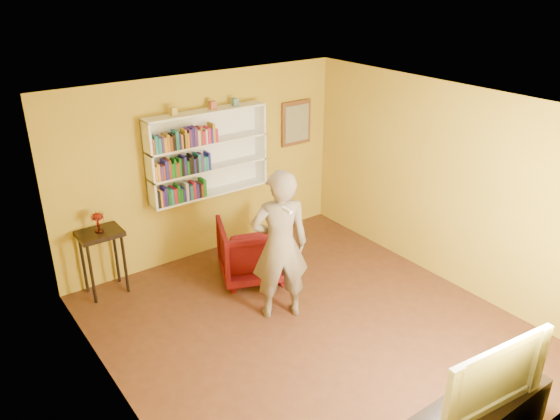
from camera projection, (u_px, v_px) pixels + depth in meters
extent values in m
cube|color=#452416|center=(310.00, 333.00, 6.62)|extent=(5.30, 5.80, 0.12)
cube|color=#B08E20|center=(203.00, 167.00, 7.90)|extent=(5.30, 0.04, 2.70)
cube|color=#B08E20|center=(521.00, 346.00, 4.18)|extent=(5.30, 0.04, 2.70)
cube|color=#B08E20|center=(114.00, 295.00, 4.83)|extent=(0.04, 5.80, 2.70)
cube|color=#B08E20|center=(445.00, 185.00, 7.26)|extent=(0.04, 5.80, 2.70)
cube|color=white|center=(317.00, 106.00, 5.48)|extent=(5.30, 5.80, 0.06)
cube|color=white|center=(204.00, 151.00, 7.77)|extent=(1.80, 0.03, 1.20)
cube|color=white|center=(149.00, 166.00, 7.20)|extent=(0.03, 0.28, 1.20)
cube|color=white|center=(260.00, 142.00, 8.15)|extent=(0.03, 0.28, 1.20)
cube|color=white|center=(210.00, 193.00, 7.92)|extent=(1.80, 0.28, 0.03)
cube|color=white|center=(209.00, 168.00, 7.76)|extent=(1.80, 0.28, 0.03)
cube|color=white|center=(207.00, 142.00, 7.61)|extent=(1.80, 0.28, 0.03)
cube|color=white|center=(206.00, 111.00, 7.43)|extent=(1.80, 0.28, 0.03)
cube|color=black|center=(157.00, 199.00, 7.39)|extent=(0.04, 0.18, 0.23)
cube|color=orange|center=(159.00, 198.00, 7.40)|extent=(0.03, 0.17, 0.24)
cube|color=#522673|center=(161.00, 198.00, 7.42)|extent=(0.03, 0.18, 0.23)
cube|color=#252093|center=(164.00, 196.00, 7.43)|extent=(0.04, 0.16, 0.26)
cube|color=#186C24|center=(167.00, 196.00, 7.47)|extent=(0.04, 0.18, 0.23)
cube|color=teal|center=(171.00, 196.00, 7.48)|extent=(0.04, 0.15, 0.22)
cube|color=#B91C3B|center=(173.00, 195.00, 7.52)|extent=(0.04, 0.19, 0.22)
cube|color=#186C24|center=(177.00, 193.00, 7.53)|extent=(0.04, 0.16, 0.26)
cube|color=#186C24|center=(180.00, 195.00, 7.57)|extent=(0.04, 0.16, 0.20)
cube|color=#252093|center=(183.00, 194.00, 7.58)|extent=(0.04, 0.14, 0.19)
cube|color=beige|center=(185.00, 191.00, 7.60)|extent=(0.04, 0.17, 0.26)
cube|color=#252093|center=(187.00, 192.00, 7.63)|extent=(0.02, 0.17, 0.21)
cube|color=teal|center=(190.00, 192.00, 7.64)|extent=(0.04, 0.15, 0.22)
cube|color=#B91C3B|center=(193.00, 190.00, 7.66)|extent=(0.04, 0.15, 0.25)
cube|color=#252093|center=(195.00, 190.00, 7.70)|extent=(0.04, 0.18, 0.22)
cube|color=black|center=(198.00, 190.00, 7.72)|extent=(0.03, 0.16, 0.20)
cube|color=brown|center=(200.00, 189.00, 7.75)|extent=(0.03, 0.18, 0.20)
cube|color=#186C24|center=(202.00, 187.00, 7.76)|extent=(0.04, 0.18, 0.25)
cube|color=orange|center=(154.00, 173.00, 7.24)|extent=(0.03, 0.19, 0.20)
cube|color=orange|center=(156.00, 172.00, 7.25)|extent=(0.04, 0.19, 0.24)
cube|color=#522673|center=(160.00, 173.00, 7.27)|extent=(0.04, 0.14, 0.20)
cube|color=brown|center=(163.00, 172.00, 7.28)|extent=(0.02, 0.14, 0.21)
cube|color=#252093|center=(165.00, 169.00, 7.30)|extent=(0.04, 0.17, 0.26)
cube|color=brown|center=(167.00, 168.00, 7.33)|extent=(0.03, 0.19, 0.26)
cube|color=#186C24|center=(170.00, 170.00, 7.36)|extent=(0.04, 0.19, 0.20)
cube|color=#186C24|center=(174.00, 168.00, 7.36)|extent=(0.02, 0.14, 0.26)
cube|color=brown|center=(176.00, 169.00, 7.40)|extent=(0.04, 0.18, 0.20)
cube|color=#186C24|center=(178.00, 167.00, 7.40)|extent=(0.03, 0.15, 0.25)
cube|color=black|center=(180.00, 166.00, 7.43)|extent=(0.04, 0.17, 0.25)
cube|color=#252093|center=(183.00, 165.00, 7.45)|extent=(0.04, 0.18, 0.26)
cube|color=#186C24|center=(186.00, 167.00, 7.49)|extent=(0.03, 0.18, 0.20)
cube|color=black|center=(189.00, 165.00, 7.49)|extent=(0.03, 0.15, 0.24)
cube|color=black|center=(190.00, 163.00, 7.51)|extent=(0.03, 0.17, 0.26)
cube|color=#252093|center=(192.00, 165.00, 7.54)|extent=(0.03, 0.19, 0.20)
cube|color=black|center=(195.00, 164.00, 7.54)|extent=(0.03, 0.14, 0.22)
cube|color=teal|center=(197.00, 162.00, 7.57)|extent=(0.04, 0.18, 0.25)
cube|color=#522673|center=(200.00, 162.00, 7.58)|extent=(0.03, 0.15, 0.26)
cube|color=teal|center=(202.00, 163.00, 7.63)|extent=(0.04, 0.19, 0.20)
cube|color=teal|center=(205.00, 162.00, 7.64)|extent=(0.03, 0.17, 0.20)
cube|color=#252093|center=(207.00, 160.00, 7.65)|extent=(0.03, 0.18, 0.25)
cube|color=brown|center=(152.00, 146.00, 7.07)|extent=(0.03, 0.15, 0.21)
cube|color=teal|center=(154.00, 144.00, 7.09)|extent=(0.04, 0.16, 0.24)
cube|color=teal|center=(157.00, 145.00, 7.13)|extent=(0.04, 0.18, 0.21)
cube|color=#522673|center=(160.00, 144.00, 7.15)|extent=(0.03, 0.19, 0.21)
cube|color=orange|center=(164.00, 144.00, 7.16)|extent=(0.04, 0.15, 0.19)
cube|color=#AD8122|center=(166.00, 142.00, 7.19)|extent=(0.04, 0.19, 0.23)
cube|color=brown|center=(169.00, 143.00, 7.21)|extent=(0.03, 0.17, 0.20)
cube|color=black|center=(172.00, 142.00, 7.22)|extent=(0.04, 0.14, 0.22)
cube|color=teal|center=(175.00, 140.00, 7.24)|extent=(0.04, 0.15, 0.26)
cube|color=#252093|center=(178.00, 141.00, 7.26)|extent=(0.03, 0.14, 0.22)
cube|color=orange|center=(180.00, 141.00, 7.30)|extent=(0.02, 0.18, 0.20)
cube|color=black|center=(182.00, 140.00, 7.31)|extent=(0.03, 0.18, 0.20)
cube|color=#AD8122|center=(184.00, 138.00, 7.31)|extent=(0.03, 0.16, 0.25)
cube|color=orange|center=(186.00, 140.00, 7.33)|extent=(0.02, 0.15, 0.20)
cube|color=#522673|center=(188.00, 137.00, 7.36)|extent=(0.04, 0.18, 0.25)
cube|color=#252093|center=(191.00, 137.00, 7.36)|extent=(0.03, 0.15, 0.26)
cube|color=#522673|center=(194.00, 136.00, 7.38)|extent=(0.04, 0.14, 0.27)
cube|color=beige|center=(197.00, 137.00, 7.43)|extent=(0.04, 0.16, 0.21)
cube|color=brown|center=(199.00, 135.00, 7.43)|extent=(0.03, 0.14, 0.25)
cube|color=#B91C3B|center=(202.00, 137.00, 7.47)|extent=(0.04, 0.17, 0.19)
cube|color=beige|center=(204.00, 136.00, 7.48)|extent=(0.03, 0.15, 0.21)
cube|color=#B91C3B|center=(207.00, 135.00, 7.51)|extent=(0.04, 0.17, 0.22)
cube|color=#252093|center=(210.00, 135.00, 7.53)|extent=(0.03, 0.15, 0.20)
cube|color=#AD8122|center=(211.00, 132.00, 7.55)|extent=(0.04, 0.18, 0.27)
cube|color=#B91C3B|center=(214.00, 134.00, 7.58)|extent=(0.03, 0.18, 0.19)
cube|color=gold|center=(174.00, 111.00, 7.15)|extent=(0.08, 0.08, 0.11)
cube|color=#9F5135|center=(213.00, 105.00, 7.46)|extent=(0.08, 0.08, 0.11)
cube|color=slate|center=(235.00, 102.00, 7.65)|extent=(0.08, 0.08, 0.11)
cube|color=#593119|center=(296.00, 123.00, 8.58)|extent=(0.55, 0.04, 0.70)
cube|color=gray|center=(297.00, 123.00, 8.56)|extent=(0.45, 0.02, 0.58)
cylinder|color=black|center=(92.00, 274.00, 6.94)|extent=(0.04, 0.04, 0.84)
cylinder|color=black|center=(125.00, 264.00, 7.18)|extent=(0.04, 0.04, 0.84)
cylinder|color=black|center=(84.00, 264.00, 7.18)|extent=(0.04, 0.04, 0.84)
cylinder|color=black|center=(116.00, 255.00, 7.42)|extent=(0.04, 0.04, 0.84)
cube|color=black|center=(100.00, 234.00, 7.00)|extent=(0.55, 0.42, 0.06)
cylinder|color=maroon|center=(99.00, 231.00, 6.98)|extent=(0.11, 0.11, 0.02)
cylinder|color=maroon|center=(98.00, 225.00, 6.95)|extent=(0.03, 0.03, 0.14)
ellipsoid|color=maroon|center=(97.00, 217.00, 6.90)|extent=(0.15, 0.15, 0.10)
cylinder|color=beige|center=(103.00, 216.00, 6.94)|extent=(0.01, 0.01, 0.11)
cylinder|color=beige|center=(100.00, 215.00, 6.97)|extent=(0.01, 0.01, 0.11)
cylinder|color=beige|center=(96.00, 215.00, 6.96)|extent=(0.01, 0.01, 0.11)
cylinder|color=beige|center=(92.00, 216.00, 6.93)|extent=(0.01, 0.01, 0.11)
cylinder|color=beige|center=(91.00, 218.00, 6.88)|extent=(0.01, 0.01, 0.11)
cylinder|color=beige|center=(92.00, 219.00, 6.84)|extent=(0.01, 0.01, 0.11)
cylinder|color=beige|center=(96.00, 220.00, 6.83)|extent=(0.01, 0.01, 0.11)
cylinder|color=beige|center=(100.00, 219.00, 6.85)|extent=(0.01, 0.01, 0.11)
cylinder|color=beige|center=(103.00, 217.00, 6.89)|extent=(0.01, 0.01, 0.11)
imported|color=#44040C|center=(253.00, 250.00, 7.56)|extent=(1.18, 1.19, 0.84)
imported|color=#695A4D|center=(280.00, 246.00, 6.50)|extent=(0.83, 0.71, 1.93)
cube|color=white|center=(287.00, 210.00, 5.92)|extent=(0.04, 0.15, 0.04)
imported|color=black|center=(486.00, 371.00, 4.61)|extent=(1.18, 0.28, 0.67)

